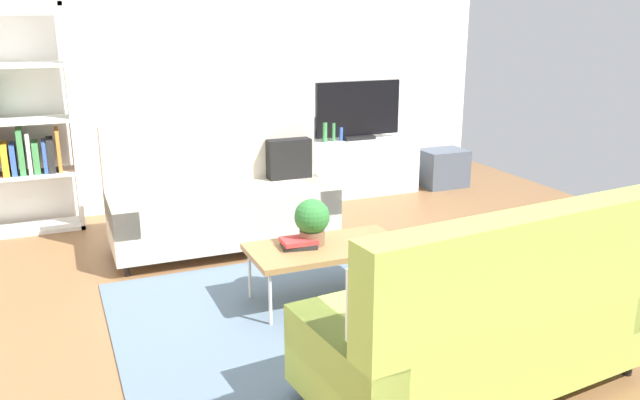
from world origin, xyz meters
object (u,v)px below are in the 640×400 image
at_px(tv_console, 356,166).
at_px(bottle_1, 333,132).
at_px(couch_green, 483,320).
at_px(potted_plant, 312,220).
at_px(bottle_0, 325,132).
at_px(vase_0, 307,136).
at_px(bookshelf, 5,129).
at_px(storage_trunk, 443,168).
at_px(couch_beige, 222,198).
at_px(coffee_table, 326,249).
at_px(table_book_0, 299,245).
at_px(tv, 358,111).
at_px(bottle_2, 341,134).

distance_m(tv_console, bottle_1, 0.52).
bearing_deg(couch_green, tv_console, 67.64).
height_order(potted_plant, bottle_0, bottle_0).
bearing_deg(vase_0, tv_console, -4.93).
bearing_deg(tv_console, vase_0, 175.07).
relative_size(bookshelf, storage_trunk, 4.04).
bearing_deg(couch_beige, bottle_0, -143.45).
relative_size(tv_console, bottle_0, 6.52).
distance_m(coffee_table, table_book_0, 0.20).
distance_m(couch_beige, couch_green, 2.92).
height_order(tv, storage_trunk, tv).
distance_m(potted_plant, bottle_0, 2.66).
bearing_deg(tv_console, table_book_0, -123.77).
bearing_deg(bottle_1, bottle_0, 180.00).
xyz_separation_m(vase_0, bottle_0, (0.17, -0.09, 0.04)).
xyz_separation_m(bookshelf, table_book_0, (1.89, -2.48, -0.55)).
bearing_deg(coffee_table, tv_console, 59.84).
relative_size(storage_trunk, potted_plant, 1.57).
bearing_deg(vase_0, bottle_1, -18.00).
relative_size(tv, table_book_0, 4.17).
bearing_deg(vase_0, bookshelf, -179.42).
relative_size(tv_console, vase_0, 10.91).
relative_size(couch_beige, bottle_1, 9.45).
relative_size(tv_console, bottle_2, 9.40).
xyz_separation_m(bottle_0, bottle_2, (0.20, 0.00, -0.03)).
distance_m(tv, storage_trunk, 1.32).
xyz_separation_m(tv_console, bottle_2, (-0.21, -0.04, 0.39)).
distance_m(bookshelf, bottle_2, 3.34).
relative_size(bookshelf, bottle_1, 10.40).
bearing_deg(potted_plant, storage_trunk, 41.60).
distance_m(bottle_1, bottle_2, 0.09).
relative_size(tv, bottle_0, 4.65).
bearing_deg(bottle_1, table_book_0, -119.02).
distance_m(couch_beige, storage_trunk, 3.11).
distance_m(storage_trunk, vase_0, 1.75).
height_order(tv, bottle_2, tv).
height_order(couch_green, storage_trunk, couch_green).
height_order(bottle_0, bottle_2, bottle_0).
relative_size(tv, bookshelf, 0.48).
xyz_separation_m(tv_console, bookshelf, (-3.54, 0.02, 0.66)).
bearing_deg(tv, bookshelf, 179.35).
height_order(coffee_table, bottle_0, bottle_0).
relative_size(couch_green, tv_console, 1.41).
height_order(bookshelf, storage_trunk, bookshelf).
xyz_separation_m(couch_beige, coffee_table, (0.39, -1.42, -0.05)).
bearing_deg(tv_console, couch_beige, -149.50).
bearing_deg(bottle_1, vase_0, 162.00).
relative_size(couch_beige, storage_trunk, 3.67).
height_order(tv_console, bottle_0, bottle_0).
height_order(coffee_table, bottle_1, bottle_1).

